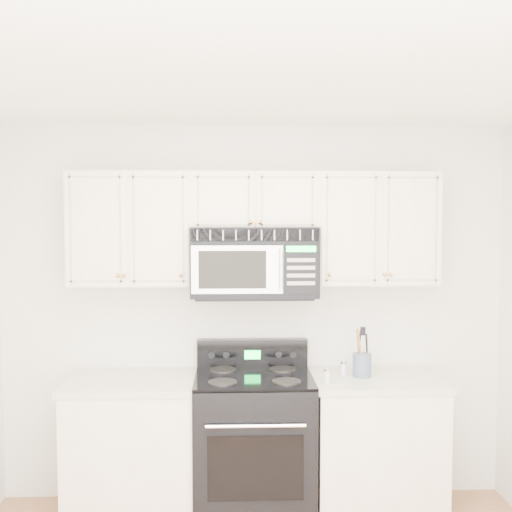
{
  "coord_description": "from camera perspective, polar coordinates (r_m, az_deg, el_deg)",
  "views": [
    {
      "loc": [
        -0.15,
        -2.71,
        1.99
      ],
      "look_at": [
        0.0,
        1.3,
        1.73
      ],
      "focal_mm": 45.0,
      "sensor_mm": 36.0,
      "label": 1
    }
  ],
  "objects": [
    {
      "name": "room",
      "position": [
        2.8,
        1.02,
        -10.55
      ],
      "size": [
        3.51,
        3.51,
        2.61
      ],
      "color": "#A56E48",
      "rests_on": "ground"
    },
    {
      "name": "base_cabinet_left",
      "position": [
        4.48,
        -10.82,
        -16.8
      ],
      "size": [
        0.86,
        0.65,
        0.92
      ],
      "color": "#F4E4CB",
      "rests_on": "ground"
    },
    {
      "name": "base_cabinet_right",
      "position": [
        4.53,
        10.54,
        -16.54
      ],
      "size": [
        0.86,
        0.65,
        0.92
      ],
      "color": "#F4E4CB",
      "rests_on": "ground"
    },
    {
      "name": "range",
      "position": [
        4.4,
        -0.21,
        -16.29
      ],
      "size": [
        0.77,
        0.7,
        1.12
      ],
      "color": "black",
      "rests_on": "ground"
    },
    {
      "name": "upper_cabinets",
      "position": [
        4.29,
        -0.14,
        2.97
      ],
      "size": [
        2.44,
        0.37,
        0.75
      ],
      "color": "#F4E4CB",
      "rests_on": "ground"
    },
    {
      "name": "microwave",
      "position": [
        4.26,
        -0.17,
        -0.46
      ],
      "size": [
        0.83,
        0.46,
        0.46
      ],
      "color": "black",
      "rests_on": "ground"
    },
    {
      "name": "utensil_crock",
      "position": [
        4.34,
        9.4,
        -9.45
      ],
      "size": [
        0.12,
        0.12,
        0.33
      ],
      "color": "#4A6075",
      "rests_on": "base_cabinet_right"
    },
    {
      "name": "shaker_salt",
      "position": [
        4.16,
        6.33,
        -10.54
      ],
      "size": [
        0.04,
        0.04,
        0.09
      ],
      "color": "silver",
      "rests_on": "base_cabinet_right"
    },
    {
      "name": "shaker_pepper",
      "position": [
        4.36,
        7.8,
        -9.86
      ],
      "size": [
        0.04,
        0.04,
        0.1
      ],
      "color": "silver",
      "rests_on": "base_cabinet_right"
    }
  ]
}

